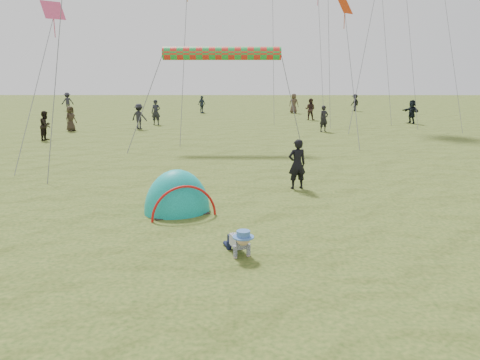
{
  "coord_description": "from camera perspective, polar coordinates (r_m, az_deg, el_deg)",
  "views": [
    {
      "loc": [
        -0.21,
        -9.82,
        3.65
      ],
      "look_at": [
        -0.26,
        1.71,
        1.0
      ],
      "focal_mm": 35.0,
      "sensor_mm": 36.0,
      "label": 1
    }
  ],
  "objects": [
    {
      "name": "crowd_person_6",
      "position": [
        30.17,
        10.19,
        7.37
      ],
      "size": [
        0.72,
        0.63,
        1.65
      ],
      "primitive_type": "imported",
      "rotation": [
        0.0,
        0.0,
        0.47
      ],
      "color": "black",
      "rests_on": "ground"
    },
    {
      "name": "rainbow_tube_kite",
      "position": [
        23.44,
        -2.22,
        15.18
      ],
      "size": [
        5.72,
        0.64,
        0.64
      ],
      "primitive_type": "cylinder",
      "rotation": [
        0.0,
        1.57,
        0.0
      ],
      "color": "red"
    },
    {
      "name": "crowd_person_3",
      "position": [
        49.6,
        -20.29,
        8.96
      ],
      "size": [
        1.32,
        1.17,
        1.77
      ],
      "primitive_type": "imported",
      "rotation": [
        0.0,
        0.0,
        3.71
      ],
      "color": "#26252F",
      "rests_on": "ground"
    },
    {
      "name": "crowd_person_1",
      "position": [
        28.06,
        -22.59,
        6.14
      ],
      "size": [
        0.67,
        0.83,
        1.61
      ],
      "primitive_type": "imported",
      "rotation": [
        0.0,
        0.0,
        1.49
      ],
      "color": "black",
      "rests_on": "ground"
    },
    {
      "name": "crowd_person_15",
      "position": [
        31.85,
        -12.19,
        7.58
      ],
      "size": [
        1.22,
        0.95,
        1.66
      ],
      "primitive_type": "imported",
      "rotation": [
        0.0,
        0.0,
        2.79
      ],
      "color": "black",
      "rests_on": "ground"
    },
    {
      "name": "crawling_toddler",
      "position": [
        9.63,
        -0.07,
        -7.41
      ],
      "size": [
        0.79,
        0.92,
        0.6
      ],
      "primitive_type": null,
      "rotation": [
        0.0,
        0.0,
        0.36
      ],
      "color": "black",
      "rests_on": "ground"
    },
    {
      "name": "crowd_person_7",
      "position": [
        37.64,
        8.54,
        8.53
      ],
      "size": [
        1.0,
        0.9,
        1.69
      ],
      "primitive_type": "imported",
      "rotation": [
        0.0,
        0.0,
        2.75
      ],
      "color": "black",
      "rests_on": "ground"
    },
    {
      "name": "crowd_person_11",
      "position": [
        36.78,
        20.2,
        7.81
      ],
      "size": [
        1.07,
        1.68,
        1.73
      ],
      "primitive_type": "imported",
      "rotation": [
        0.0,
        0.0,
        5.1
      ],
      "color": "black",
      "rests_on": "ground"
    },
    {
      "name": "crowd_person_12",
      "position": [
        34.33,
        -10.22,
        8.13
      ],
      "size": [
        0.7,
        0.5,
        1.78
      ],
      "primitive_type": "imported",
      "rotation": [
        0.0,
        0.0,
        6.17
      ],
      "color": "#202229",
      "rests_on": "ground"
    },
    {
      "name": "popup_tent",
      "position": [
        12.74,
        -7.64,
        -3.82
      ],
      "size": [
        2.22,
        2.06,
        2.3
      ],
      "primitive_type": "ellipsoid",
      "rotation": [
        0.0,
        0.0,
        0.42
      ],
      "color": "#0D7A71",
      "rests_on": "ground"
    },
    {
      "name": "diamond_kite_0",
      "position": [
        28.06,
        12.68,
        19.98
      ],
      "size": [
        1.01,
        1.01,
        0.83
      ],
      "primitive_type": "plane",
      "rotation": [
        1.05,
        0.0,
        0.79
      ],
      "color": "#C83303"
    },
    {
      "name": "crowd_person_9",
      "position": [
        47.38,
        13.82,
        9.15
      ],
      "size": [
        1.19,
        1.16,
        1.64
      ],
      "primitive_type": "imported",
      "rotation": [
        0.0,
        0.0,
        3.87
      ],
      "color": "black",
      "rests_on": "ground"
    },
    {
      "name": "crowd_person_4",
      "position": [
        31.97,
        -19.95,
        7.04
      ],
      "size": [
        0.81,
        0.92,
        1.58
      ],
      "primitive_type": "imported",
      "rotation": [
        0.0,
        0.0,
        1.08
      ],
      "color": "#32281D",
      "rests_on": "ground"
    },
    {
      "name": "crowd_person_14",
      "position": [
        43.88,
        -4.68,
        9.17
      ],
      "size": [
        0.86,
        0.98,
        1.59
      ],
      "primitive_type": "imported",
      "rotation": [
        0.0,
        0.0,
        0.95
      ],
      "color": "#303B4A",
      "rests_on": "ground"
    },
    {
      "name": "standing_adult",
      "position": [
        15.04,
        6.97,
        1.93
      ],
      "size": [
        0.66,
        0.51,
        1.6
      ],
      "primitive_type": "imported",
      "rotation": [
        0.0,
        0.0,
        3.39
      ],
      "color": "black",
      "rests_on": "ground"
    },
    {
      "name": "ground",
      "position": [
        10.48,
        1.39,
        -7.44
      ],
      "size": [
        140.0,
        140.0,
        0.0
      ],
      "primitive_type": "plane",
      "color": "#243F13"
    },
    {
      "name": "diamond_kite_5",
      "position": [
        23.3,
        -21.84,
        18.67
      ],
      "size": [
        0.98,
        0.98,
        0.8
      ],
      "primitive_type": "plane",
      "rotation": [
        1.05,
        0.0,
        0.79
      ],
      "color": "#F04878"
    },
    {
      "name": "crowd_person_10",
      "position": [
        43.86,
        6.56,
        9.26
      ],
      "size": [
        1.03,
        0.87,
        1.8
      ],
      "primitive_type": "imported",
      "rotation": [
        0.0,
        0.0,
        2.74
      ],
      "color": "#413229",
      "rests_on": "ground"
    }
  ]
}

